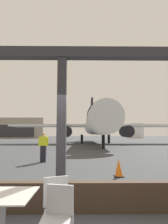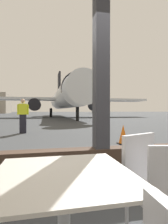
% 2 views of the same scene
% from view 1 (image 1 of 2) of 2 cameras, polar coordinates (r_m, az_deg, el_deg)
% --- Properties ---
extents(ground_plane, '(220.00, 220.00, 0.00)m').
position_cam_1_polar(ground_plane, '(44.26, -1.18, -8.72)').
color(ground_plane, '#383A3D').
extents(window_frame, '(8.88, 0.24, 3.62)m').
position_cam_1_polar(window_frame, '(4.27, -6.82, -11.25)').
color(window_frame, '#38281E').
rests_on(window_frame, ground).
extents(dining_table, '(0.85, 0.85, 0.77)m').
position_cam_1_polar(dining_table, '(3.31, -23.12, -26.76)').
color(dining_table, '#ADA89E').
rests_on(dining_table, ground).
extents(cafe_chair_window_left, '(0.45, 0.45, 0.90)m').
position_cam_1_polar(cafe_chair_window_left, '(3.02, -7.94, -27.77)').
color(cafe_chair_window_left, '#B2B2B7').
rests_on(cafe_chair_window_left, ground).
extents(cafe_chair_aisle_right, '(0.50, 0.50, 0.95)m').
position_cam_1_polar(cafe_chair_aisle_right, '(3.33, -8.05, -25.37)').
color(cafe_chair_aisle_right, '#B2B2B7').
rests_on(cafe_chair_aisle_right, ground).
extents(airplane, '(28.76, 30.05, 10.17)m').
position_cam_1_polar(airplane, '(32.74, 3.57, -3.61)').
color(airplane, silver).
rests_on(airplane, ground).
extents(ground_crew_worker, '(0.56, 0.22, 1.74)m').
position_cam_1_polar(ground_crew_worker, '(11.67, -12.07, -10.07)').
color(ground_crew_worker, black).
rests_on(ground_crew_worker, ground).
extents(traffic_cone, '(0.36, 0.36, 0.66)m').
position_cam_1_polar(traffic_cone, '(7.81, 10.34, -16.24)').
color(traffic_cone, orange).
rests_on(traffic_cone, ground).
extents(distant_hangar, '(22.89, 13.25, 8.09)m').
position_cam_1_polar(distant_hangar, '(85.93, -18.79, -4.65)').
color(distant_hangar, '#9E9384').
rests_on(distant_hangar, ground).
extents(fuel_storage_tank, '(6.36, 6.36, 6.14)m').
position_cam_1_polar(fuel_storage_tank, '(85.99, 15.36, -5.41)').
color(fuel_storage_tank, white).
rests_on(fuel_storage_tank, ground).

